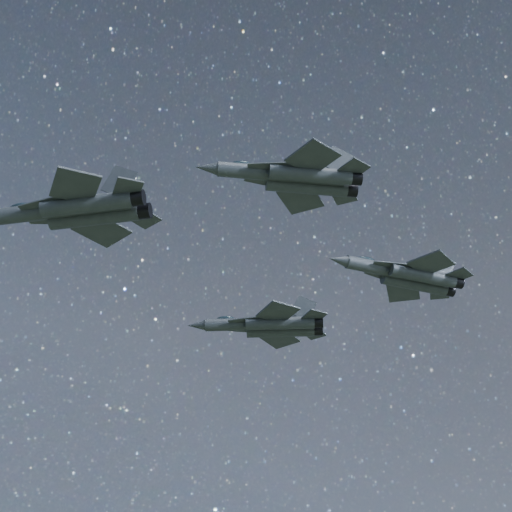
{
  "coord_description": "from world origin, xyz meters",
  "views": [
    {
      "loc": [
        4.39,
        -72.09,
        106.4
      ],
      "look_at": [
        2.23,
        2.52,
        154.99
      ],
      "focal_mm": 60.0,
      "sensor_mm": 36.0,
      "label": 1
    }
  ],
  "objects": [
    {
      "name": "jet_slot",
      "position": [
        18.37,
        5.98,
        154.44
      ],
      "size": [
        15.82,
        10.49,
        4.03
      ],
      "rotation": [
        0.0,
        0.0,
        0.37
      ],
      "color": "#2B3136"
    },
    {
      "name": "jet_left",
      "position": [
        3.29,
        22.3,
        157.48
      ],
      "size": [
        17.69,
        12.6,
        4.51
      ],
      "rotation": [
        0.0,
        0.0,
        -0.02
      ],
      "color": "#2B3136"
    },
    {
      "name": "jet_right",
      "position": [
        6.12,
        -12.57,
        153.41
      ],
      "size": [
        15.46,
        10.7,
        3.88
      ],
      "rotation": [
        0.0,
        0.0,
        0.16
      ],
      "color": "#2B3136"
    },
    {
      "name": "jet_lead",
      "position": [
        -15.05,
        -5.35,
        155.58
      ],
      "size": [
        19.23,
        13.33,
        4.83
      ],
      "rotation": [
        0.0,
        0.0,
        -0.16
      ],
      "color": "#2B3136"
    }
  ]
}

